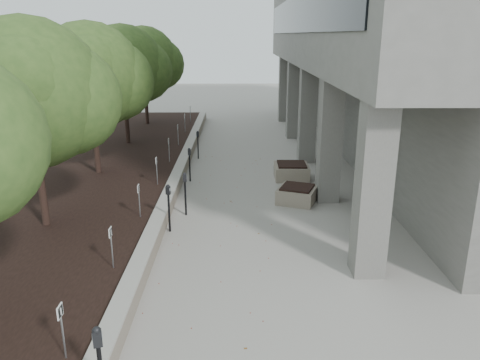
{
  "coord_description": "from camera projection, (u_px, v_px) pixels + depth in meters",
  "views": [
    {
      "loc": [
        0.39,
        -8.76,
        5.33
      ],
      "look_at": [
        0.48,
        4.87,
        1.06
      ],
      "focal_mm": 34.87,
      "sensor_mm": 36.0,
      "label": 1
    }
  ],
  "objects": [
    {
      "name": "parking_sign_5",
      "position": [
        169.0,
        150.0,
        18.73
      ],
      "size": [
        0.04,
        0.22,
        0.96
      ],
      "primitive_type": null,
      "color": "black",
      "rests_on": "planting_bed"
    },
    {
      "name": "parking_meter_2",
      "position": [
        169.0,
        208.0,
        12.97
      ],
      "size": [
        0.16,
        0.14,
        1.4
      ],
      "primitive_type": null,
      "rotation": [
        0.0,
        0.0,
        -0.32
      ],
      "color": "black",
      "rests_on": "ground"
    },
    {
      "name": "parking_sign_4",
      "position": [
        157.0,
        171.0,
        15.87
      ],
      "size": [
        0.04,
        0.22,
        0.96
      ],
      "primitive_type": null,
      "color": "black",
      "rests_on": "planting_bed"
    },
    {
      "name": "parking_sign_1",
      "position": [
        63.0,
        332.0,
        7.28
      ],
      "size": [
        0.04,
        0.22,
        0.96
      ],
      "primitive_type": null,
      "color": "black",
      "rests_on": "planting_bed"
    },
    {
      "name": "crabapple_tree_4",
      "position": [
        124.0,
        85.0,
        21.39
      ],
      "size": [
        4.6,
        4.0,
        5.44
      ],
      "primitive_type": null,
      "color": "#304D1D",
      "rests_on": "planting_bed"
    },
    {
      "name": "planter_front",
      "position": [
        297.0,
        194.0,
        15.41
      ],
      "size": [
        1.52,
        1.52,
        0.55
      ],
      "primitive_type": null,
      "rotation": [
        0.0,
        0.0,
        -0.36
      ],
      "color": "gray",
      "rests_on": "ground"
    },
    {
      "name": "crabapple_tree_5",
      "position": [
        145.0,
        75.0,
        26.16
      ],
      "size": [
        4.6,
        4.0,
        5.44
      ],
      "primitive_type": null,
      "color": "#304D1D",
      "rests_on": "planting_bed"
    },
    {
      "name": "parking_sign_8",
      "position": [
        190.0,
        114.0,
        27.32
      ],
      "size": [
        0.04,
        0.22,
        0.96
      ],
      "primitive_type": null,
      "color": "black",
      "rests_on": "planting_bed"
    },
    {
      "name": "parking_meter_5",
      "position": [
        198.0,
        145.0,
        20.69
      ],
      "size": [
        0.13,
        0.1,
        1.27
      ],
      "primitive_type": null,
      "rotation": [
        0.0,
        0.0,
        -0.05
      ],
      "color": "black",
      "rests_on": "ground"
    },
    {
      "name": "parking_sign_3",
      "position": [
        139.0,
        201.0,
        13.01
      ],
      "size": [
        0.04,
        0.22,
        0.96
      ],
      "primitive_type": null,
      "color": "black",
      "rests_on": "planting_bed"
    },
    {
      "name": "berry_scatter",
      "position": [
        222.0,
        210.0,
        14.71
      ],
      "size": [
        3.3,
        14.1,
        0.02
      ],
      "primitive_type": null,
      "color": "#99240B",
      "rests_on": "ground"
    },
    {
      "name": "planting_bed",
      "position": [
        89.0,
        170.0,
        18.44
      ],
      "size": [
        7.0,
        26.0,
        0.4
      ],
      "primitive_type": "cube",
      "color": "black",
      "rests_on": "ground"
    },
    {
      "name": "parking_sign_6",
      "position": [
        178.0,
        135.0,
        21.6
      ],
      "size": [
        0.04,
        0.22,
        0.96
      ],
      "primitive_type": null,
      "color": "black",
      "rests_on": "planting_bed"
    },
    {
      "name": "crabapple_tree_3",
      "position": [
        92.0,
        99.0,
        16.62
      ],
      "size": [
        4.6,
        4.0,
        5.44
      ],
      "primitive_type": null,
      "color": "#304D1D",
      "rests_on": "planting_bed"
    },
    {
      "name": "retaining_wall",
      "position": [
        181.0,
        168.0,
        18.45
      ],
      "size": [
        0.39,
        26.0,
        0.5
      ],
      "primitive_type": null,
      "color": "gray",
      "rests_on": "ground"
    },
    {
      "name": "parking_meter_3",
      "position": [
        185.0,
        194.0,
        14.18
      ],
      "size": [
        0.14,
        0.1,
        1.36
      ],
      "primitive_type": null,
      "rotation": [
        0.0,
        0.0,
        0.06
      ],
      "color": "black",
      "rests_on": "ground"
    },
    {
      "name": "parking_meter_4",
      "position": [
        190.0,
        165.0,
        17.48
      ],
      "size": [
        0.14,
        0.11,
        1.3
      ],
      "primitive_type": null,
      "rotation": [
        0.0,
        0.0,
        0.12
      ],
      "color": "black",
      "rests_on": "ground"
    },
    {
      "name": "planter_back",
      "position": [
        291.0,
        171.0,
        17.95
      ],
      "size": [
        1.3,
        1.3,
        0.6
      ],
      "primitive_type": null,
      "rotation": [
        0.0,
        0.0,
        -0.01
      ],
      "color": "gray",
      "rests_on": "ground"
    },
    {
      "name": "ground",
      "position": [
        219.0,
        295.0,
        9.95
      ],
      "size": [
        90.0,
        90.0,
        0.0
      ],
      "primitive_type": "plane",
      "color": "gray",
      "rests_on": "ground"
    },
    {
      "name": "crabapple_tree_2",
      "position": [
        33.0,
        125.0,
        11.85
      ],
      "size": [
        4.6,
        4.0,
        5.44
      ],
      "primitive_type": null,
      "color": "#304D1D",
      "rests_on": "planting_bed"
    },
    {
      "name": "parking_sign_2",
      "position": [
        112.0,
        248.0,
        10.15
      ],
      "size": [
        0.04,
        0.22,
        0.96
      ],
      "primitive_type": null,
      "color": "black",
      "rests_on": "planting_bed"
    },
    {
      "name": "parking_sign_7",
      "position": [
        185.0,
        123.0,
        24.46
      ],
      "size": [
        0.04,
        0.22,
        0.96
      ],
      "primitive_type": null,
      "color": "black",
      "rests_on": "planting_bed"
    }
  ]
}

